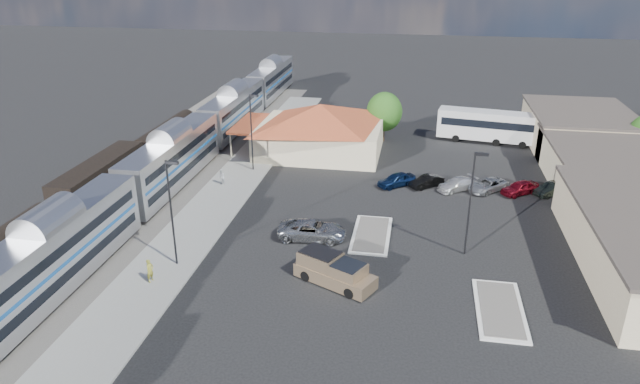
% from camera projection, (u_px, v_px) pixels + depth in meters
% --- Properties ---
extents(ground, '(280.00, 280.00, 0.00)m').
position_uv_depth(ground, '(324.00, 242.00, 49.77)').
color(ground, black).
rests_on(ground, ground).
extents(railbed, '(16.00, 100.00, 0.12)m').
position_uv_depth(railbed, '(141.00, 191.00, 60.37)').
color(railbed, '#4C4944').
rests_on(railbed, ground).
extents(platform, '(5.50, 92.00, 0.18)m').
position_uv_depth(platform, '(216.00, 204.00, 57.10)').
color(platform, gray).
rests_on(platform, ground).
extents(passenger_train, '(3.00, 104.00, 5.55)m').
position_uv_depth(passenger_train, '(173.00, 161.00, 60.59)').
color(passenger_train, silver).
rests_on(passenger_train, ground).
extents(freight_cars, '(2.80, 46.00, 4.00)m').
position_uv_depth(freight_cars, '(100.00, 181.00, 57.91)').
color(freight_cars, black).
rests_on(freight_cars, ground).
extents(station_depot, '(18.35, 12.24, 6.20)m').
position_uv_depth(station_depot, '(320.00, 128.00, 71.07)').
color(station_depot, beige).
rests_on(station_depot, ground).
extents(buildings_east, '(14.40, 51.40, 4.80)m').
position_uv_depth(buildings_east, '(621.00, 179.00, 57.37)').
color(buildings_east, '#C6B28C').
rests_on(buildings_east, ground).
extents(traffic_island_south, '(3.30, 7.50, 0.21)m').
position_uv_depth(traffic_island_south, '(371.00, 234.00, 50.90)').
color(traffic_island_south, silver).
rests_on(traffic_island_south, ground).
extents(traffic_island_north, '(3.30, 7.50, 0.21)m').
position_uv_depth(traffic_island_north, '(500.00, 309.00, 40.22)').
color(traffic_island_north, silver).
rests_on(traffic_island_north, ground).
extents(lamp_plat_s, '(1.08, 0.25, 9.00)m').
position_uv_depth(lamp_plat_s, '(172.00, 205.00, 44.00)').
color(lamp_plat_s, black).
rests_on(lamp_plat_s, ground).
extents(lamp_plat_n, '(1.08, 0.25, 9.00)m').
position_uv_depth(lamp_plat_n, '(252.00, 126.00, 63.97)').
color(lamp_plat_n, black).
rests_on(lamp_plat_n, ground).
extents(lamp_lot, '(1.08, 0.25, 9.00)m').
position_uv_depth(lamp_lot, '(472.00, 195.00, 45.76)').
color(lamp_lot, black).
rests_on(lamp_lot, ground).
extents(tree_depot, '(4.71, 4.71, 6.63)m').
position_uv_depth(tree_depot, '(384.00, 112.00, 74.96)').
color(tree_depot, '#382314').
rests_on(tree_depot, ground).
extents(pickup_truck, '(6.67, 4.88, 2.18)m').
position_uv_depth(pickup_truck, '(335.00, 271.00, 43.20)').
color(pickup_truck, '#9C8060').
rests_on(pickup_truck, ground).
extents(suv, '(6.11, 3.03, 1.67)m').
position_uv_depth(suv, '(312.00, 230.00, 50.06)').
color(suv, '#909497').
rests_on(suv, ground).
extents(coach_bus, '(13.30, 4.93, 4.18)m').
position_uv_depth(coach_bus, '(488.00, 125.00, 75.12)').
color(coach_bus, white).
rests_on(coach_bus, ground).
extents(person_a, '(0.59, 0.76, 1.86)m').
position_uv_depth(person_a, '(150.00, 271.00, 43.16)').
color(person_a, gold).
rests_on(person_a, platform).
extents(person_b, '(0.77, 0.92, 1.69)m').
position_uv_depth(person_b, '(221.00, 177.00, 61.38)').
color(person_b, white).
rests_on(person_b, platform).
extents(parked_car_a, '(4.45, 4.02, 1.47)m').
position_uv_depth(parked_car_a, '(397.00, 180.00, 61.44)').
color(parked_car_a, '#0D1F43').
rests_on(parked_car_a, ground).
extents(parked_car_b, '(3.88, 3.50, 1.28)m').
position_uv_depth(parked_car_b, '(427.00, 181.00, 61.23)').
color(parked_car_b, black).
rests_on(parked_car_b, ground).
extents(parked_car_c, '(4.75, 4.25, 1.33)m').
position_uv_depth(parked_car_c, '(457.00, 184.00, 60.44)').
color(parked_car_c, silver).
rests_on(parked_car_c, ground).
extents(parked_car_d, '(4.94, 4.82, 1.31)m').
position_uv_depth(parked_car_d, '(488.00, 185.00, 60.20)').
color(parked_car_d, gray).
rests_on(parked_car_d, ground).
extents(parked_car_e, '(4.41, 3.85, 1.44)m').
position_uv_depth(parked_car_e, '(520.00, 188.00, 59.39)').
color(parked_car_e, maroon).
rests_on(parked_car_e, ground).
extents(parked_car_f, '(4.01, 3.62, 1.33)m').
position_uv_depth(parked_car_f, '(551.00, 189.00, 59.17)').
color(parked_car_f, black).
rests_on(parked_car_f, ground).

